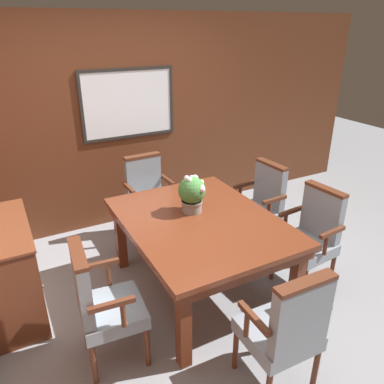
% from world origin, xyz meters
% --- Properties ---
extents(ground_plane, '(14.00, 14.00, 0.00)m').
position_xyz_m(ground_plane, '(0.00, 0.00, 0.00)').
color(ground_plane, gray).
extents(wall_back, '(7.20, 0.08, 2.45)m').
position_xyz_m(wall_back, '(0.00, 1.89, 1.23)').
color(wall_back, '#5B2D19').
rests_on(wall_back, ground_plane).
extents(dining_table, '(1.25, 1.61, 0.75)m').
position_xyz_m(dining_table, '(0.16, 0.18, 0.66)').
color(dining_table, maroon).
rests_on(dining_table, ground_plane).
extents(chair_left_near, '(0.48, 0.53, 0.97)m').
position_xyz_m(chair_left_near, '(-0.84, -0.19, 0.53)').
color(chair_left_near, '#562B19').
rests_on(chair_left_near, ground_plane).
extents(chair_right_far, '(0.47, 0.53, 0.97)m').
position_xyz_m(chair_right_far, '(1.13, 0.55, 0.53)').
color(chair_right_far, '#562B19').
rests_on(chair_right_far, ground_plane).
extents(chair_head_far, '(0.52, 0.46, 0.97)m').
position_xyz_m(chair_head_far, '(0.13, 1.35, 0.53)').
color(chair_head_far, '#562B19').
rests_on(chair_head_far, ground_plane).
extents(chair_right_near, '(0.48, 0.53, 0.97)m').
position_xyz_m(chair_right_near, '(1.14, -0.19, 0.53)').
color(chair_right_near, '#562B19').
rests_on(chair_right_near, ground_plane).
extents(chair_head_near, '(0.52, 0.46, 0.97)m').
position_xyz_m(chair_head_near, '(0.14, -0.99, 0.53)').
color(chair_head_near, '#562B19').
rests_on(chair_head_near, ground_plane).
extents(potted_plant, '(0.25, 0.26, 0.35)m').
position_xyz_m(potted_plant, '(0.17, 0.35, 0.93)').
color(potted_plant, gray).
rests_on(potted_plant, dining_table).
extents(sideboard_cabinet, '(0.51, 1.00, 0.83)m').
position_xyz_m(sideboard_cabinet, '(-1.42, 0.69, 0.42)').
color(sideboard_cabinet, brown).
rests_on(sideboard_cabinet, ground_plane).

